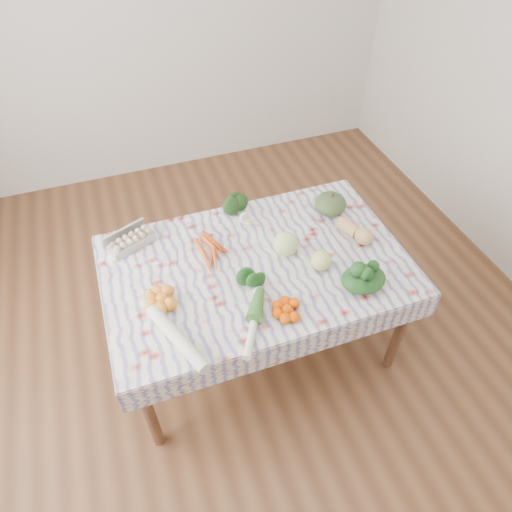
% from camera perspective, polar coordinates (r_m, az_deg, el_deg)
% --- Properties ---
extents(ground, '(4.50, 4.50, 0.00)m').
position_cam_1_polar(ground, '(3.10, 0.00, -10.70)').
color(ground, brown).
rests_on(ground, ground).
extents(wall_back, '(4.00, 0.04, 2.80)m').
position_cam_1_polar(wall_back, '(4.10, -12.09, 27.86)').
color(wall_back, silver).
rests_on(wall_back, ground).
extents(dining_table, '(1.60, 1.00, 0.75)m').
position_cam_1_polar(dining_table, '(2.57, 0.00, -2.22)').
color(dining_table, brown).
rests_on(dining_table, ground).
extents(tablecloth, '(1.66, 1.06, 0.01)m').
position_cam_1_polar(tablecloth, '(2.51, 0.00, -1.03)').
color(tablecloth, white).
rests_on(tablecloth, dining_table).
extents(egg_carton, '(0.29, 0.20, 0.07)m').
position_cam_1_polar(egg_carton, '(2.67, -15.28, 1.73)').
color(egg_carton, '#AEAEA9').
rests_on(egg_carton, tablecloth).
extents(carrot_bunch, '(0.26, 0.23, 0.05)m').
position_cam_1_polar(carrot_bunch, '(2.55, -5.50, 0.51)').
color(carrot_bunch, '#E6571D').
rests_on(carrot_bunch, tablecloth).
extents(kale_bunch, '(0.20, 0.19, 0.14)m').
position_cam_1_polar(kale_bunch, '(2.74, -2.19, 5.93)').
color(kale_bunch, '#183C13').
rests_on(kale_bunch, tablecloth).
extents(kabocha_squash, '(0.20, 0.20, 0.13)m').
position_cam_1_polar(kabocha_squash, '(2.83, 9.28, 6.47)').
color(kabocha_squash, '#3D552A').
rests_on(kabocha_squash, tablecloth).
extents(cabbage, '(0.15, 0.15, 0.14)m').
position_cam_1_polar(cabbage, '(2.52, 3.74, 1.51)').
color(cabbage, '#C4DF8A').
rests_on(cabbage, tablecloth).
extents(butternut_squash, '(0.18, 0.25, 0.11)m').
position_cam_1_polar(butternut_squash, '(2.69, 12.34, 3.19)').
color(butternut_squash, tan).
rests_on(butternut_squash, tablecloth).
extents(orange_cluster, '(0.23, 0.23, 0.07)m').
position_cam_1_polar(orange_cluster, '(2.34, -11.70, -5.29)').
color(orange_cluster, orange).
rests_on(orange_cluster, tablecloth).
extents(broccoli, '(0.15, 0.15, 0.09)m').
position_cam_1_polar(broccoli, '(2.34, -0.30, -3.51)').
color(broccoli, '#184C18').
rests_on(broccoli, tablecloth).
extents(mandarin_cluster, '(0.25, 0.25, 0.06)m').
position_cam_1_polar(mandarin_cluster, '(2.27, 3.97, -6.63)').
color(mandarin_cluster, '#F95400').
rests_on(mandarin_cluster, tablecloth).
extents(grapefruit, '(0.14, 0.14, 0.11)m').
position_cam_1_polar(grapefruit, '(2.47, 8.13, -0.56)').
color(grapefruit, '#E0DB75').
rests_on(grapefruit, tablecloth).
extents(spinach_bag, '(0.26, 0.22, 0.11)m').
position_cam_1_polar(spinach_bag, '(2.42, 13.27, -2.80)').
color(spinach_bag, '#133813').
rests_on(spinach_bag, tablecloth).
extents(daikon, '(0.23, 0.45, 0.07)m').
position_cam_1_polar(daikon, '(2.19, -9.82, -10.04)').
color(daikon, white).
rests_on(daikon, tablecloth).
extents(leek, '(0.22, 0.36, 0.04)m').
position_cam_1_polar(leek, '(2.22, -0.30, -8.49)').
color(leek, white).
rests_on(leek, tablecloth).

